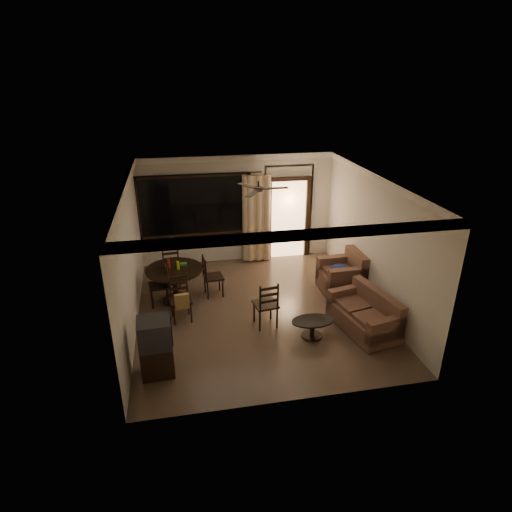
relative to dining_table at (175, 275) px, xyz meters
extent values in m
plane|color=#7F6651|center=(1.70, -0.79, -0.61)|extent=(5.50, 5.50, 0.00)
plane|color=beige|center=(1.70, 1.96, 0.79)|extent=(5.00, 0.00, 5.00)
plane|color=beige|center=(1.70, -3.54, 0.79)|extent=(5.00, 0.00, 5.00)
plane|color=beige|center=(-0.80, -0.79, 0.79)|extent=(0.00, 5.50, 5.50)
plane|color=beige|center=(4.20, -0.79, 0.79)|extent=(0.00, 5.50, 5.50)
plane|color=white|center=(1.70, -0.79, 2.19)|extent=(5.50, 5.50, 0.00)
cube|color=black|center=(0.60, 1.93, 0.97)|extent=(2.70, 0.04, 1.45)
cylinder|color=black|center=(0.70, 1.84, 1.77)|extent=(3.20, 0.03, 0.03)
cube|color=#FFC684|center=(3.05, 1.92, 0.44)|extent=(0.91, 0.03, 2.08)
cube|color=white|center=(4.18, 0.26, 0.69)|extent=(0.02, 0.18, 0.12)
cylinder|color=black|center=(1.70, -0.79, 2.13)|extent=(0.03, 0.03, 0.12)
cylinder|color=black|center=(1.70, -0.79, 2.04)|extent=(0.16, 0.16, 0.08)
cylinder|color=black|center=(0.00, 0.00, 0.14)|extent=(1.23, 1.23, 0.04)
cylinder|color=black|center=(0.00, 0.00, -0.23)|extent=(0.12, 0.12, 0.72)
cylinder|color=black|center=(0.00, 0.00, -0.59)|extent=(0.62, 0.62, 0.03)
cylinder|color=maroon|center=(-0.11, 0.04, 0.27)|extent=(0.06, 0.06, 0.22)
cylinder|color=gold|center=(0.09, -0.04, 0.25)|extent=(0.06, 0.06, 0.18)
cube|color=#2A7E25|center=(0.21, 0.15, 0.19)|extent=(0.14, 0.10, 0.05)
cube|color=black|center=(-0.35, -0.10, -0.16)|extent=(0.46, 0.46, 0.04)
cube|color=black|center=(0.84, 0.09, -0.16)|extent=(0.46, 0.46, 0.04)
cube|color=black|center=(0.09, -0.85, -0.16)|extent=(0.46, 0.46, 0.04)
cube|color=#AC8A4A|center=(0.12, -1.07, -0.06)|extent=(0.29, 0.11, 0.32)
cube|color=black|center=(-0.09, 0.79, -0.16)|extent=(0.46, 0.46, 0.04)
cube|color=black|center=(-0.35, -2.46, -0.34)|extent=(0.56, 0.51, 0.54)
cube|color=black|center=(-0.35, -2.46, 0.18)|extent=(0.56, 0.51, 0.48)
cube|color=black|center=(-0.08, -2.44, 0.18)|extent=(0.04, 0.39, 0.33)
cube|color=#452720|center=(3.57, -1.89, -0.41)|extent=(1.07, 1.60, 0.37)
cube|color=#452720|center=(3.87, -1.82, -0.10)|extent=(0.49, 1.47, 0.60)
cube|color=#452720|center=(3.71, -2.52, -0.22)|extent=(0.80, 0.33, 0.46)
cube|color=#452720|center=(3.44, -1.25, -0.22)|extent=(0.80, 0.33, 0.46)
cube|color=#452720|center=(3.53, -1.90, -0.20)|extent=(0.81, 1.37, 0.11)
cube|color=#452720|center=(3.75, -0.26, -0.37)|extent=(0.94, 0.94, 0.43)
cube|color=#452720|center=(4.09, -0.25, -0.02)|extent=(0.24, 0.92, 0.70)
cube|color=#452720|center=(3.76, -0.61, -0.16)|extent=(0.92, 0.22, 0.54)
cube|color=#452720|center=(3.74, 0.10, -0.16)|extent=(0.92, 0.22, 0.54)
cube|color=#452720|center=(3.69, -0.26, -0.13)|extent=(0.66, 0.71, 0.13)
ellipsoid|color=#121F51|center=(3.69, -0.26, -0.01)|extent=(0.39, 0.32, 0.11)
ellipsoid|color=black|center=(2.53, -1.92, -0.26)|extent=(0.82, 0.49, 0.03)
cylinder|color=black|center=(2.53, -1.92, -0.44)|extent=(0.09, 0.09, 0.33)
cylinder|color=black|center=(2.53, -1.92, -0.59)|extent=(0.40, 0.40, 0.03)
cube|color=black|center=(1.73, -1.36, -0.13)|extent=(0.50, 0.50, 0.04)
camera|label=1|loc=(0.17, -8.52, 4.11)|focal=30.00mm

